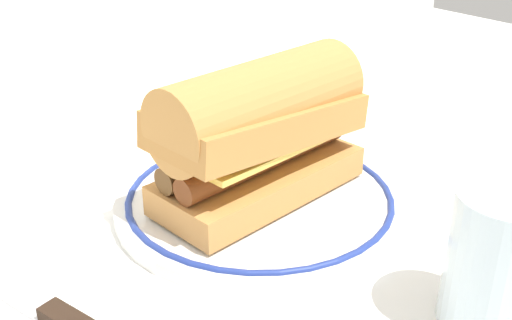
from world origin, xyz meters
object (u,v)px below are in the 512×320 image
drinking_glass (498,269)px  butter_knife (43,309)px  plate (256,198)px  sausage_sandwich (256,127)px

drinking_glass → butter_knife: size_ratio=0.66×
drinking_glass → butter_knife: (-0.22, 0.20, -0.04)m
plate → drinking_glass: drinking_glass is taller
plate → drinking_glass: (0.02, -0.22, 0.03)m
butter_knife → plate: bearing=4.7°
plate → sausage_sandwich: bearing=135.0°
butter_knife → sausage_sandwich: bearing=4.7°
sausage_sandwich → butter_knife: size_ratio=1.32×
sausage_sandwich → butter_knife: bearing=-179.3°
drinking_glass → butter_knife: drinking_glass is taller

